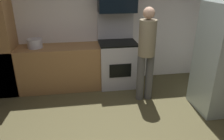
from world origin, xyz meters
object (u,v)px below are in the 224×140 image
stock_pot (35,43)px  oven_range (117,62)px  person_cook (147,51)px  microwave (117,3)px

stock_pot → oven_range: bearing=-0.2°
person_cook → stock_pot: (-2.02, 0.71, 0.02)m
microwave → stock_pot: size_ratio=2.59×
microwave → person_cook: bearing=-63.5°
person_cook → stock_pot: person_cook is taller
oven_range → microwave: size_ratio=2.07×
stock_pot → person_cook: bearing=-19.3°
oven_range → microwave: 1.20m
stock_pot → microwave: bearing=2.8°
person_cook → stock_pot: size_ratio=6.03×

